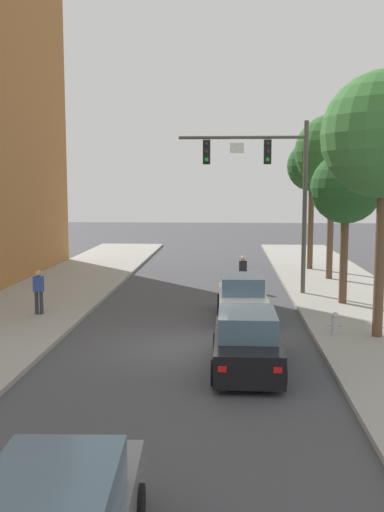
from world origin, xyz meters
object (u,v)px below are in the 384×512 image
Objects in this scene: traffic_signal_mast at (270,176)px; street_tree_third at (332,153)px; car_lead_white at (242,298)px; car_following_black at (247,343)px; pedestrian_crossing_road at (243,271)px; fire_hydrant at (335,323)px; street_tree_farthest at (312,167)px; street_tree_second at (346,189)px; pedestrian_sidewalk_left_walker at (39,290)px.

street_tree_third reaches higher than traffic_signal_mast.
street_tree_third reaches higher than car_lead_white.
car_following_black is 16.51m from street_tree_third.
street_tree_third reaches higher than pedestrian_crossing_road.
car_following_black is 2.59× the size of pedestrian_crossing_road.
car_following_black is 5.89× the size of fire_hydrant.
car_lead_white is at bearing -91.78° from pedestrian_crossing_road.
traffic_signal_mast is at bearing -110.74° from street_tree_farthest.
street_tree_farthest reaches higher than pedestrian_crossing_road.
fire_hydrant is 15.93m from street_tree_farthest.
street_tree_second is (4.15, 8.45, 4.01)m from car_following_black.
traffic_signal_mast is 8.86m from fire_hydrant.
street_tree_second reaches higher than pedestrian_crossing_road.
traffic_signal_mast reaches higher than car_lead_white.
street_tree_farthest reaches higher than fire_hydrant.
fire_hydrant is (10.39, -2.33, -0.56)m from pedestrian_sidewalk_left_walker.
street_tree_third is at bearing 61.35° from car_lead_white.
traffic_signal_mast is at bearing 29.42° from pedestrian_sidewalk_left_walker.
fire_hydrant is at bearing -72.17° from pedestrian_crossing_road.
pedestrian_sidewalk_left_walker is 0.23× the size of street_tree_farthest.
pedestrian_sidewalk_left_walker is 1.00× the size of pedestrian_crossing_road.
car_lead_white is 13.77m from street_tree_farthest.
street_tree_third is 3.63m from street_tree_farthest.
fire_hydrant is (2.72, -8.44, -0.41)m from pedestrian_crossing_road.
pedestrian_sidewalk_left_walker reaches higher than car_lead_white.
car_lead_white is at bearing -151.54° from street_tree_second.
fire_hydrant is 0.09× the size of street_tree_third.
car_lead_white is 2.60× the size of pedestrian_sidewalk_left_walker.
street_tree_farthest reaches higher than car_lead_white.
fire_hydrant is at bearing 48.92° from car_following_black.
traffic_signal_mast is 8.22m from street_tree_farthest.
street_tree_third reaches higher than pedestrian_sidewalk_left_walker.
pedestrian_sidewalk_left_walker is 10.66m from fire_hydrant.
street_tree_third is (3.39, 4.12, 1.20)m from traffic_signal_mast.
street_tree_second reaches higher than car_lead_white.
traffic_signal_mast reaches higher than street_tree_farthest.
traffic_signal_mast is 10.91m from pedestrian_sidewalk_left_walker.
street_tree_third is at bearing 33.35° from pedestrian_crossing_road.
street_tree_second is at bearing 63.86° from car_following_black.
car_lead_white is 4.08m from fire_hydrant.
fire_hydrant is 0.12× the size of street_tree_second.
pedestrian_sidewalk_left_walker is 9.81m from pedestrian_crossing_road.
fire_hydrant is 6.75m from street_tree_second.
street_tree_farthest is (11.66, 12.61, 4.83)m from pedestrian_sidewalk_left_walker.
pedestrian_sidewalk_left_walker is 12.50m from street_tree_second.
car_lead_white is at bearing 4.17° from pedestrian_sidewalk_left_walker.
street_tree_farthest is at bearing 85.12° from fire_hydrant.
traffic_signal_mast reaches higher than pedestrian_sidewalk_left_walker.
street_tree_farthest is at bearing 89.75° from street_tree_second.
street_tree_third is at bearing 50.55° from traffic_signal_mast.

